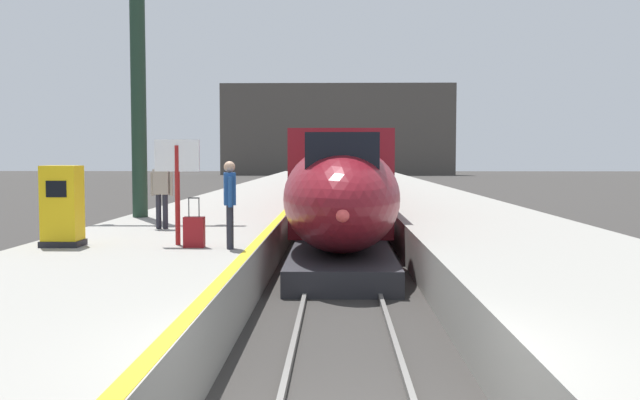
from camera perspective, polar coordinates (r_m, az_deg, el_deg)
The scene contains 13 objects.
platform_left at distance 31.56m, azimuth -5.80°, elevation -0.66°, with size 4.80×110.00×1.05m, color gray.
platform_right at distance 31.59m, azimuth 8.94°, elevation -0.68°, with size 4.80×110.00×1.05m, color gray.
platform_left_safety_stripe at distance 31.32m, azimuth -1.67°, elevation 0.29°, with size 0.20×107.80×0.01m, color yellow.
rail_main_left at distance 34.10m, azimuth 0.29°, elevation -1.12°, with size 0.08×110.00×0.12m, color slate.
rail_main_right at distance 34.10m, azimuth 2.81°, elevation -1.12°, with size 0.08×110.00×0.12m, color slate.
highspeed_train_main at distance 41.28m, azimuth 1.53°, elevation 2.33°, with size 2.92×56.69×3.60m.
station_column_mid at distance 21.58m, azimuth -14.57°, elevation 12.72°, with size 4.00×0.68×8.69m.
passenger_near_edge at distance 13.63m, azimuth -7.33°, elevation 0.20°, with size 0.29×0.56×1.69m.
passenger_mid_platform at distance 17.70m, azimuth -12.71°, elevation 0.90°, with size 0.57×0.25×1.69m.
rolling_suitcase at distance 13.99m, azimuth -10.16°, elevation -2.56°, with size 0.40×0.22×0.98m.
ticket_machine_yellow at distance 14.82m, azimuth -20.16°, elevation -0.69°, with size 0.76×0.62×1.60m.
departure_info_board at distance 14.38m, azimuth -11.50°, elevation 2.39°, with size 0.90×0.10×2.12m.
terminus_back_wall at distance 108.56m, azimuth 1.43°, elevation 5.74°, with size 36.00×2.00×14.00m, color #4C4742.
Camera 1 is at (-0.12, -6.48, 2.83)m, focal length 39.49 mm.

